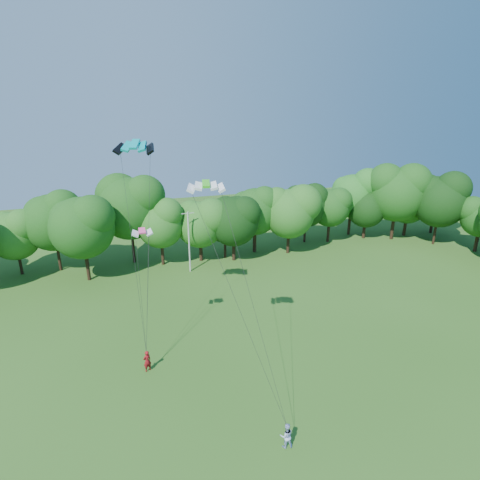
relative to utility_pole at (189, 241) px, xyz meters
name	(u,v)px	position (x,y,z in m)	size (l,w,h in m)	color
ground	(285,474)	(-0.87, -32.20, -4.34)	(160.00, 160.00, 0.00)	#2A5918
utility_pole	(189,241)	(0.00, 0.00, 0.00)	(1.69, 0.21, 8.46)	#B4B4AB
kite_flyer_left	(147,361)	(-7.70, -19.70, -3.38)	(0.70, 0.46, 1.92)	maroon
kite_flyer_right	(286,436)	(0.07, -30.39, -3.44)	(0.87, 0.68, 1.80)	#ACBDEF
kite_teal	(135,144)	(-6.82, -13.92, 13.89)	(3.47, 2.41, 0.81)	#05989D
kite_green	(206,184)	(-2.79, -22.18, 11.72)	(2.77, 1.69, 0.43)	#3BD31F
kite_pink	(142,231)	(-7.02, -16.98, 7.21)	(1.67, 0.84, 0.36)	#FF4693
tree_back_center	(234,213)	(6.99, 2.05, 2.85)	(7.92, 7.92, 11.52)	black
tree_back_east	(352,193)	(30.41, 7.26, 3.21)	(8.31, 8.31, 12.09)	#332514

